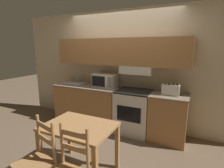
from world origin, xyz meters
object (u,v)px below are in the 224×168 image
at_px(dining_table, 79,133).
at_px(microwave, 105,80).
at_px(stove_range, 134,112).
at_px(sink_basin, 74,83).
at_px(chair_left_of_table, 37,162).
at_px(toaster, 171,89).

bearing_deg(dining_table, microwave, 105.16).
relative_size(stove_range, sink_basin, 1.78).
distance_m(microwave, chair_left_of_table, 2.22).
height_order(stove_range, microwave, microwave).
relative_size(toaster, dining_table, 0.34).
xyz_separation_m(sink_basin, chair_left_of_table, (1.04, -2.04, -0.47)).
bearing_deg(dining_table, stove_range, 79.53).
relative_size(microwave, chair_left_of_table, 0.54).
bearing_deg(sink_basin, toaster, -0.20).
relative_size(toaster, sink_basin, 0.63).
height_order(sink_basin, chair_left_of_table, sink_basin).
bearing_deg(dining_table, sink_basin, 129.84).
distance_m(toaster, dining_table, 1.82).
bearing_deg(sink_basin, chair_left_of_table, -63.10).
height_order(stove_range, chair_left_of_table, chair_left_of_table).
bearing_deg(microwave, stove_range, -7.18).
distance_m(stove_range, toaster, 0.90).
height_order(dining_table, chair_left_of_table, chair_left_of_table).
height_order(stove_range, sink_basin, sink_basin).
bearing_deg(toaster, chair_left_of_table, -120.38).
xyz_separation_m(stove_range, microwave, (-0.70, 0.09, 0.59)).
bearing_deg(stove_range, dining_table, -100.47).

